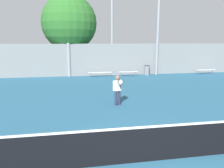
# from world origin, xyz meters

# --- Properties ---
(ground_plane) EXTENTS (100.00, 100.00, 0.00)m
(ground_plane) POSITION_xyz_m (0.00, 0.00, 0.00)
(ground_plane) COLOR #285B7A
(tennis_net) EXTENTS (11.37, 0.09, 1.03)m
(tennis_net) POSITION_xyz_m (0.00, 0.00, 0.53)
(tennis_net) COLOR #195128
(tennis_net) RESTS_ON ground_plane
(tennis_player) EXTENTS (0.52, 0.48, 1.55)m
(tennis_player) POSITION_xyz_m (0.16, 5.41, 0.88)
(tennis_player) COLOR #282D47
(tennis_player) RESTS_ON ground_plane
(bench_courtside_near) EXTENTS (1.79, 0.40, 0.42)m
(bench_courtside_near) POSITION_xyz_m (3.05, 14.59, 0.38)
(bench_courtside_near) COLOR silver
(bench_courtside_near) RESTS_ON ground_plane
(bench_courtside_far) EXTENTS (2.02, 0.40, 0.42)m
(bench_courtside_far) POSITION_xyz_m (11.06, 14.59, 0.39)
(bench_courtside_far) COLOR silver
(bench_courtside_far) RESTS_ON ground_plane
(bench_adjacent_court) EXTENTS (2.16, 0.40, 0.42)m
(bench_adjacent_court) POSITION_xyz_m (0.33, 14.59, 0.39)
(bench_adjacent_court) COLOR silver
(bench_adjacent_court) RESTS_ON ground_plane
(light_pole_near_left) EXTENTS (0.90, 0.60, 8.91)m
(light_pole_near_left) POSITION_xyz_m (-2.44, 15.34, 5.05)
(light_pole_near_left) COLOR #939399
(light_pole_near_left) RESTS_ON ground_plane
(light_pole_far_right) EXTENTS (0.90, 0.60, 9.73)m
(light_pole_far_right) POSITION_xyz_m (5.99, 15.03, 5.64)
(light_pole_far_right) COLOR #939399
(light_pole_far_right) RESTS_ON ground_plane
(light_pole_center_back) EXTENTS (0.90, 0.60, 10.93)m
(light_pole_center_back) POSITION_xyz_m (1.64, 15.51, 6.44)
(light_pole_center_back) COLOR #939399
(light_pole_center_back) RESTS_ON ground_plane
(trash_bin) EXTENTS (0.52, 0.52, 0.93)m
(trash_bin) POSITION_xyz_m (4.99, 14.87, 0.47)
(trash_bin) COLOR gray
(trash_bin) RESTS_ON ground_plane
(back_fence) EXTENTS (28.92, 0.06, 3.01)m
(back_fence) POSITION_xyz_m (0.00, 15.37, 1.50)
(back_fence) COLOR gray
(back_fence) RESTS_ON ground_plane
(tree_green_tall) EXTENTS (5.36, 5.36, 7.65)m
(tree_green_tall) POSITION_xyz_m (-2.30, 17.08, 4.96)
(tree_green_tall) COLOR brown
(tree_green_tall) RESTS_ON ground_plane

